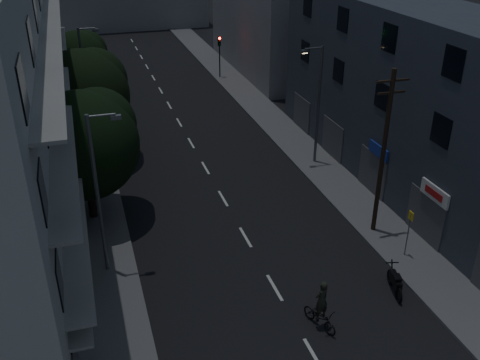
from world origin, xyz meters
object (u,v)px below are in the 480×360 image
motorcycle (395,282)px  cyclist (320,312)px  utility_pole (383,151)px  bus_stop_sign (409,226)px

motorcycle → cyclist: 4.44m
cyclist → utility_pole: bearing=25.2°
utility_pole → bus_stop_sign: size_ratio=3.56×
utility_pole → motorcycle: bearing=-109.1°
cyclist → motorcycle: bearing=-5.5°
utility_pole → motorcycle: (-1.69, -4.88, -4.34)m
bus_stop_sign → cyclist: bearing=-152.0°
utility_pole → cyclist: 9.38m
motorcycle → utility_pole: bearing=85.6°
utility_pole → bus_stop_sign: bearing=-83.3°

